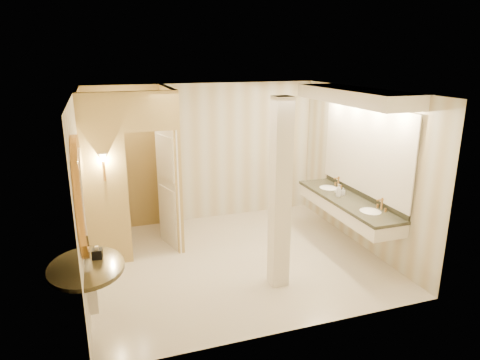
# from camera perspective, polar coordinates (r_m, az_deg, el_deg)

# --- Properties ---
(floor) EXTENTS (4.50, 4.50, 0.00)m
(floor) POSITION_cam_1_polar(r_m,az_deg,el_deg) (7.10, -0.49, -10.51)
(floor) COLOR beige
(floor) RESTS_ON ground
(ceiling) EXTENTS (4.50, 4.50, 0.00)m
(ceiling) POSITION_cam_1_polar(r_m,az_deg,el_deg) (6.36, -0.55, 11.75)
(ceiling) COLOR white
(ceiling) RESTS_ON wall_back
(wall_back) EXTENTS (4.50, 0.02, 2.70)m
(wall_back) POSITION_cam_1_polar(r_m,az_deg,el_deg) (8.47, -4.73, 3.61)
(wall_back) COLOR beige
(wall_back) RESTS_ON floor
(wall_front) EXTENTS (4.50, 0.02, 2.70)m
(wall_front) POSITION_cam_1_polar(r_m,az_deg,el_deg) (4.85, 6.88, -6.33)
(wall_front) COLOR beige
(wall_front) RESTS_ON floor
(wall_left) EXTENTS (0.02, 4.00, 2.70)m
(wall_left) POSITION_cam_1_polar(r_m,az_deg,el_deg) (6.31, -20.33, -1.84)
(wall_left) COLOR beige
(wall_left) RESTS_ON floor
(wall_right) EXTENTS (0.02, 4.00, 2.70)m
(wall_right) POSITION_cam_1_polar(r_m,az_deg,el_deg) (7.58, 15.87, 1.52)
(wall_right) COLOR beige
(wall_right) RESTS_ON floor
(toilet_closet) EXTENTS (1.50, 1.55, 2.70)m
(toilet_closet) POSITION_cam_1_polar(r_m,az_deg,el_deg) (7.28, -11.32, 1.51)
(toilet_closet) COLOR tan
(toilet_closet) RESTS_ON floor
(wall_sconce) EXTENTS (0.14, 0.14, 0.42)m
(wall_sconce) POSITION_cam_1_polar(r_m,az_deg,el_deg) (6.62, -17.79, 2.67)
(wall_sconce) COLOR #B37D39
(wall_sconce) RESTS_ON toilet_closet
(vanity) EXTENTS (0.75, 2.58, 2.09)m
(vanity) POSITION_cam_1_polar(r_m,az_deg,el_deg) (7.28, 14.78, 3.26)
(vanity) COLOR white
(vanity) RESTS_ON floor
(console_shelf) EXTENTS (1.08, 1.08, 1.99)m
(console_shelf) POSITION_cam_1_polar(r_m,az_deg,el_deg) (5.14, -20.16, -5.93)
(console_shelf) COLOR black
(console_shelf) RESTS_ON floor
(pillar) EXTENTS (0.25, 0.25, 2.70)m
(pillar) POSITION_cam_1_polar(r_m,az_deg,el_deg) (5.92, 5.36, -2.03)
(pillar) COLOR white
(pillar) RESTS_ON floor
(tissue_box) EXTENTS (0.13, 0.13, 0.11)m
(tissue_box) POSITION_cam_1_polar(r_m,az_deg,el_deg) (5.44, -18.50, -9.30)
(tissue_box) COLOR black
(tissue_box) RESTS_ON console_shelf
(toilet) EXTENTS (0.55, 0.80, 0.75)m
(toilet) POSITION_cam_1_polar(r_m,az_deg,el_deg) (7.93, -17.30, -5.37)
(toilet) COLOR white
(toilet) RESTS_ON floor
(soap_bottle_a) EXTENTS (0.07, 0.07, 0.13)m
(soap_bottle_a) POSITION_cam_1_polar(r_m,az_deg,el_deg) (7.61, 13.57, -1.48)
(soap_bottle_a) COLOR beige
(soap_bottle_a) RESTS_ON vanity
(soap_bottle_b) EXTENTS (0.12, 0.12, 0.12)m
(soap_bottle_b) POSITION_cam_1_polar(r_m,az_deg,el_deg) (7.66, 12.87, -1.34)
(soap_bottle_b) COLOR silver
(soap_bottle_b) RESTS_ON vanity
(soap_bottle_c) EXTENTS (0.11, 0.11, 0.22)m
(soap_bottle_c) POSITION_cam_1_polar(r_m,az_deg,el_deg) (7.49, 13.01, -1.36)
(soap_bottle_c) COLOR #C6B28C
(soap_bottle_c) RESTS_ON vanity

